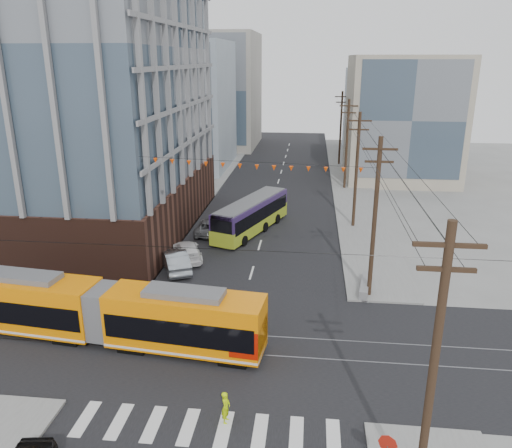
{
  "coord_description": "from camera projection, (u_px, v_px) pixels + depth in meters",
  "views": [
    {
      "loc": [
        4.21,
        -20.76,
        15.61
      ],
      "look_at": [
        0.7,
        10.71,
        5.06
      ],
      "focal_mm": 35.0,
      "sensor_mm": 36.0,
      "label": 1
    }
  ],
  "objects": [
    {
      "name": "ground",
      "position": [
        218.0,
        386.0,
        24.95
      ],
      "size": [
        160.0,
        160.0,
        0.0
      ],
      "primitive_type": "plane",
      "color": "slate"
    },
    {
      "name": "office_building",
      "position": [
        18.0,
        74.0,
        44.43
      ],
      "size": [
        30.0,
        25.0,
        28.6
      ],
      "primitive_type": "cube",
      "color": "#381E16",
      "rests_on": "ground"
    },
    {
      "name": "bg_bldg_nw_near",
      "position": [
        167.0,
        106.0,
        72.92
      ],
      "size": [
        18.0,
        16.0,
        18.0
      ],
      "primitive_type": "cube",
      "color": "#8C99A5",
      "rests_on": "ground"
    },
    {
      "name": "bg_bldg_ne_near",
      "position": [
        402.0,
        119.0,
        65.99
      ],
      "size": [
        14.0,
        14.0,
        16.0
      ],
      "primitive_type": "cube",
      "color": "gray",
      "rests_on": "ground"
    },
    {
      "name": "bg_bldg_nw_far",
      "position": [
        213.0,
        90.0,
        91.15
      ],
      "size": [
        16.0,
        18.0,
        20.0
      ],
      "primitive_type": "cube",
      "color": "gray",
      "rests_on": "ground"
    },
    {
      "name": "bg_bldg_ne_far",
      "position": [
        394.0,
        111.0,
        84.96
      ],
      "size": [
        16.0,
        16.0,
        14.0
      ],
      "primitive_type": "cube",
      "color": "#8C99A5",
      "rests_on": "ground"
    },
    {
      "name": "utility_pole_near",
      "position": [
        432.0,
        377.0,
        16.66
      ],
      "size": [
        0.3,
        0.3,
        11.0
      ],
      "primitive_type": "cylinder",
      "color": "black",
      "rests_on": "ground"
    },
    {
      "name": "utility_pole_far",
      "position": [
        341.0,
        129.0,
        75.12
      ],
      "size": [
        0.3,
        0.3,
        11.0
      ],
      "primitive_type": "cylinder",
      "color": "black",
      "rests_on": "ground"
    },
    {
      "name": "streetcar",
      "position": [
        104.0,
        312.0,
        28.5
      ],
      "size": [
        18.84,
        4.63,
        3.6
      ],
      "primitive_type": null,
      "rotation": [
        0.0,
        0.0,
        -0.11
      ],
      "color": "orange",
      "rests_on": "ground"
    },
    {
      "name": "city_bus",
      "position": [
        251.0,
        215.0,
        46.8
      ],
      "size": [
        6.17,
        11.39,
        3.19
      ],
      "primitive_type": null,
      "rotation": [
        0.0,
        0.0,
        -0.35
      ],
      "color": "#2E1C4A",
      "rests_on": "ground"
    },
    {
      "name": "parked_car_silver",
      "position": [
        175.0,
        260.0,
        38.41
      ],
      "size": [
        3.64,
        5.21,
        1.63
      ],
      "primitive_type": "imported",
      "rotation": [
        0.0,
        0.0,
        3.58
      ],
      "color": "#8F989F",
      "rests_on": "ground"
    },
    {
      "name": "parked_car_white",
      "position": [
        187.0,
        251.0,
        40.55
      ],
      "size": [
        3.64,
        5.3,
        1.42
      ],
      "primitive_type": "imported",
      "rotation": [
        0.0,
        0.0,
        3.51
      ],
      "color": "white",
      "rests_on": "ground"
    },
    {
      "name": "parked_car_grey",
      "position": [
        210.0,
        226.0,
        46.55
      ],
      "size": [
        2.36,
        4.91,
        1.35
      ],
      "primitive_type": "imported",
      "rotation": [
        0.0,
        0.0,
        3.17
      ],
      "color": "slate",
      "rests_on": "ground"
    },
    {
      "name": "pedestrian",
      "position": [
        226.0,
        407.0,
        22.29
      ],
      "size": [
        0.42,
        0.6,
        1.56
      ],
      "primitive_type": "imported",
      "rotation": [
        0.0,
        0.0,
        1.49
      ],
      "color": "#BBE405",
      "rests_on": "ground"
    },
    {
      "name": "jersey_barrier",
      "position": [
        365.0,
        286.0,
        35.11
      ],
      "size": [
        1.42,
        3.81,
        0.74
      ],
      "primitive_type": "cube",
      "rotation": [
        0.0,
        0.0,
        -0.16
      ],
      "color": "gray",
      "rests_on": "ground"
    }
  ]
}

